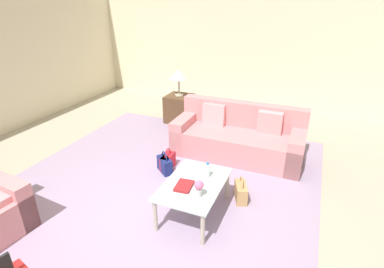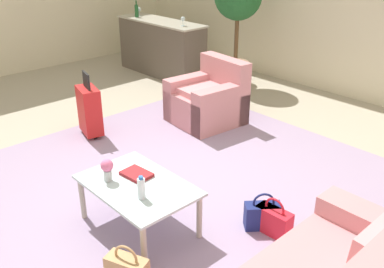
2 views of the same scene
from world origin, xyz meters
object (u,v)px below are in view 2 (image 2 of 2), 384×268
object	(u,v)px
coffee_table_book	(137,174)
wine_bottle_green	(137,11)
armchair	(210,101)
bar_console	(161,47)
wine_glass_left_of_centre	(183,19)
handbag_red	(273,221)
coffee_table	(138,190)
potted_ficus	(238,9)
water_bottle	(141,188)
handbag_navy	(263,215)
suitcase_red	(89,110)
wine_glass_leftmost	(139,10)
flower_vase	(107,168)

from	to	relation	value
coffee_table_book	wine_bottle_green	distance (m)	4.95
armchair	bar_console	size ratio (longest dim) A/B	0.49
wine_glass_left_of_centre	handbag_red	xyz separation A→B (m)	(3.70, -2.25, -0.97)
coffee_table	coffee_table_book	bearing A→B (deg)	146.31
bar_console	potted_ficus	distance (m)	1.63
water_bottle	handbag_navy	size ratio (longest dim) A/B	0.57
armchair	coffee_table_book	distance (m)	2.40
wine_bottle_green	handbag_navy	bearing A→B (deg)	-24.47
bar_console	handbag_red	bearing A→B (deg)	-27.71
handbag_navy	potted_ficus	world-z (taller)	potted_ficus
coffee_table	suitcase_red	distance (m)	2.12
water_bottle	wine_bottle_green	bearing A→B (deg)	144.04
wine_glass_leftmost	potted_ficus	bearing A→B (deg)	16.53
wine_glass_leftmost	suitcase_red	distance (m)	3.33
handbag_navy	flower_vase	bearing A→B (deg)	-135.35
armchair	handbag_navy	distance (m)	2.46
wine_glass_left_of_centre	suitcase_red	xyz separation A→B (m)	(0.84, -2.36, -0.74)
coffee_table_book	handbag_navy	world-z (taller)	coffee_table_book
wine_bottle_green	potted_ficus	xyz separation A→B (m)	(1.86, 0.71, 0.17)
handbag_navy	handbag_red	xyz separation A→B (m)	(0.12, 0.00, 0.00)
suitcase_red	handbag_navy	distance (m)	2.76
water_bottle	potted_ficus	world-z (taller)	potted_ficus
wine_glass_leftmost	suitcase_red	bearing A→B (deg)	-48.26
wine_bottle_green	handbag_red	bearing A→B (deg)	-23.92
handbag_navy	wine_bottle_green	bearing A→B (deg)	155.53
coffee_table	wine_glass_left_of_centre	distance (m)	4.23
handbag_navy	potted_ficus	distance (m)	4.29
coffee_table_book	suitcase_red	xyz separation A→B (m)	(-1.88, 0.62, -0.11)
water_bottle	wine_glass_left_of_centre	xyz separation A→B (m)	(-3.04, 3.16, 0.56)
flower_vase	handbag_red	world-z (taller)	flower_vase
water_bottle	wine_glass_leftmost	distance (m)	5.45
bar_console	armchair	bearing A→B (deg)	-22.93
armchair	wine_bottle_green	world-z (taller)	wine_bottle_green
water_bottle	handbag_navy	xyz separation A→B (m)	(0.55, 0.90, -0.42)
wine_glass_leftmost	water_bottle	bearing A→B (deg)	-36.45
coffee_table	armchair	bearing A→B (deg)	120.84
coffee_table_book	wine_glass_left_of_centre	distance (m)	4.08
coffee_table	flower_vase	xyz separation A→B (m)	(-0.22, -0.15, 0.18)
flower_vase	coffee_table_book	bearing A→B (deg)	66.50
wine_bottle_green	potted_ficus	bearing A→B (deg)	20.76
suitcase_red	wine_bottle_green	bearing A→B (deg)	131.99
bar_console	wine_bottle_green	xyz separation A→B (m)	(-0.56, -0.11, 0.60)
armchair	handbag_navy	size ratio (longest dim) A/B	2.62
water_bottle	coffee_table_book	bearing A→B (deg)	150.64
bar_console	water_bottle	bearing A→B (deg)	-40.86
wine_glass_left_of_centre	handbag_navy	bearing A→B (deg)	-32.12
wine_glass_left_of_centre	handbag_red	size ratio (longest dim) A/B	0.43
potted_ficus	suitcase_red	bearing A→B (deg)	-86.19
coffee_table_book	bar_console	bearing A→B (deg)	132.45
suitcase_red	bar_console	bearing A→B (deg)	122.01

